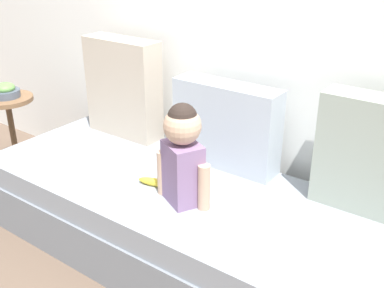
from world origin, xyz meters
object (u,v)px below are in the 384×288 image
at_px(toddler, 183,152).
at_px(banana, 154,182).
at_px(throw_pillow_right, 368,155).
at_px(side_table, 10,115).
at_px(fruit_bowl, 5,91).
at_px(throw_pillow_left, 123,88).
at_px(couch, 189,224).
at_px(throw_pillow_center, 226,126).

height_order(toddler, banana, toddler).
bearing_deg(throw_pillow_right, toddler, -147.92).
bearing_deg(banana, side_table, 173.99).
distance_m(side_table, fruit_bowl, 0.17).
xyz_separation_m(throw_pillow_left, fruit_bowl, (-0.86, -0.26, -0.12)).
xyz_separation_m(couch, fruit_bowl, (-1.59, 0.08, 0.39)).
relative_size(couch, toddler, 4.89).
bearing_deg(banana, toddler, -7.56).
relative_size(throw_pillow_right, banana, 3.14).
relative_size(couch, fruit_bowl, 12.64).
height_order(throw_pillow_center, side_table, throw_pillow_center).
bearing_deg(throw_pillow_center, fruit_bowl, -170.82).
bearing_deg(toddler, throw_pillow_right, 32.08).
bearing_deg(toddler, throw_pillow_center, 95.55).
relative_size(throw_pillow_right, fruit_bowl, 2.84).
bearing_deg(throw_pillow_left, throw_pillow_right, 0.00).
distance_m(throw_pillow_center, throw_pillow_right, 0.74).
xyz_separation_m(throw_pillow_right, side_table, (-2.33, -0.26, -0.26)).
height_order(throw_pillow_center, fruit_bowl, throw_pillow_center).
bearing_deg(throw_pillow_right, banana, -155.50).
relative_size(side_table, fruit_bowl, 2.90).
bearing_deg(fruit_bowl, throw_pillow_center, 9.18).
xyz_separation_m(couch, throw_pillow_center, (0.00, 0.33, 0.43)).
distance_m(throw_pillow_center, toddler, 0.44).
distance_m(couch, throw_pillow_left, 0.95).
relative_size(throw_pillow_center, fruit_bowl, 3.12).
xyz_separation_m(banana, side_table, (-1.43, 0.15, -0.01)).
height_order(toddler, side_table, toddler).
distance_m(throw_pillow_right, toddler, 0.82).
bearing_deg(throw_pillow_center, banana, -111.33).
relative_size(couch, throw_pillow_left, 3.99).
xyz_separation_m(couch, side_table, (-1.59, 0.08, 0.21)).
height_order(banana, fruit_bowl, fruit_bowl).
bearing_deg(throw_pillow_left, banana, -35.29).
bearing_deg(throw_pillow_center, throw_pillow_left, 180.00).
height_order(couch, throw_pillow_center, throw_pillow_center).
height_order(side_table, fruit_bowl, fruit_bowl).
height_order(throw_pillow_left, throw_pillow_right, throw_pillow_left).
relative_size(toddler, banana, 2.86).
height_order(throw_pillow_right, banana, throw_pillow_right).
height_order(couch, toddler, toddler).
distance_m(throw_pillow_left, side_table, 0.94).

